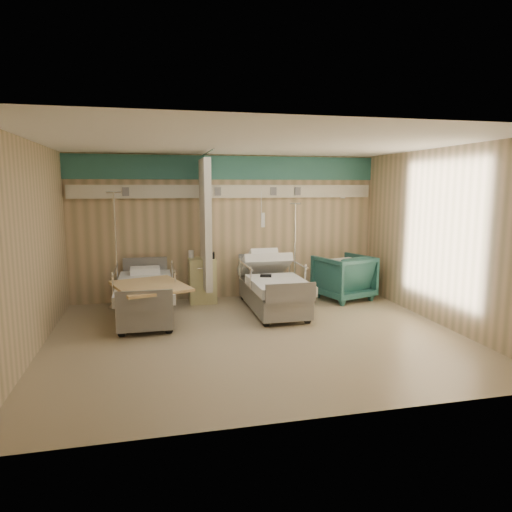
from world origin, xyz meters
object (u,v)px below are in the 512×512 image
(bed_right, at_px, (273,293))
(bedside_cabinet, at_px, (202,280))
(bed_left, at_px, (146,300))
(iv_stand_left, at_px, (118,284))
(visitor_armchair, at_px, (344,277))
(iv_stand_right, at_px, (294,278))

(bed_right, bearing_deg, bedside_cabinet, 141.95)
(bed_left, xyz_separation_m, iv_stand_left, (-0.50, 0.84, 0.12))
(bed_left, bearing_deg, iv_stand_left, 120.58)
(bed_right, height_order, bedside_cabinet, bedside_cabinet)
(bed_left, bearing_deg, bed_right, 0.00)
(bedside_cabinet, relative_size, visitor_armchair, 0.88)
(bed_right, bearing_deg, bed_left, 180.00)
(bed_right, relative_size, bedside_cabinet, 2.54)
(visitor_armchair, relative_size, iv_stand_left, 0.46)
(bed_right, xyz_separation_m, bedside_cabinet, (-1.15, 0.90, 0.11))
(bedside_cabinet, bearing_deg, iv_stand_left, -177.71)
(bed_left, distance_m, visitor_armchair, 3.81)
(visitor_armchair, bearing_deg, iv_stand_right, -41.54)
(iv_stand_left, bearing_deg, bed_left, -59.42)
(visitor_armchair, bearing_deg, iv_stand_left, -22.01)
(bedside_cabinet, xyz_separation_m, iv_stand_right, (1.84, -0.00, -0.04))
(bed_right, xyz_separation_m, bed_left, (-2.20, 0.00, 0.00))
(bed_left, relative_size, visitor_armchair, 2.24)
(bed_left, bearing_deg, visitor_armchair, 7.60)
(bed_right, xyz_separation_m, iv_stand_right, (0.69, 0.90, 0.07))
(bed_right, height_order, bed_left, same)
(bedside_cabinet, bearing_deg, iv_stand_right, -0.10)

